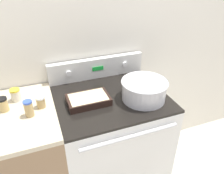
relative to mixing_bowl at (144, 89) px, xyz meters
The scene contains 11 objects.
kitchen_wall 0.57m from the mixing_bowl, 112.84° to the left, with size 8.00×0.05×2.50m.
stove_range 0.60m from the mixing_bowl, 150.92° to the left, with size 0.78×0.70×0.94m.
control_panel 0.47m from the mixing_bowl, 115.71° to the left, with size 0.78×0.07×0.16m.
side_counter 1.02m from the mixing_bowl, behind, with size 0.54×0.67×0.95m.
mixing_bowl is the anchor object (origin of this frame).
casserole_dish 0.38m from the mixing_bowl, 167.13° to the left, with size 0.28×0.18×0.05m.
ladle 0.20m from the mixing_bowl, 31.60° to the left, with size 0.08×0.26×0.08m.
spice_jar_white_cap 0.68m from the mixing_bowl, 169.01° to the left, with size 0.06×0.06×0.08m.
spice_jar_blue_cap 0.75m from the mixing_bowl, behind, with size 0.05×0.05×0.11m.
spice_jar_yellow_cap 0.86m from the mixing_bowl, 161.76° to the left, with size 0.06×0.06×0.09m.
spice_jar_black_cap 0.91m from the mixing_bowl, 169.03° to the left, with size 0.06×0.06×0.09m.
Camera 1 is at (-0.45, -0.89, 1.78)m, focal length 35.00 mm.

